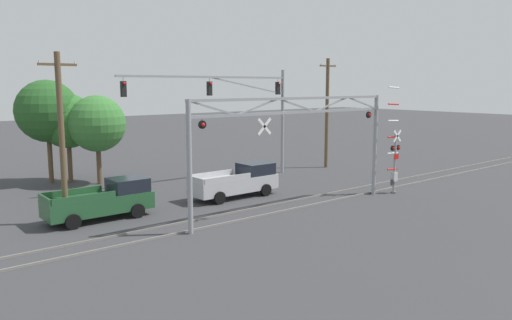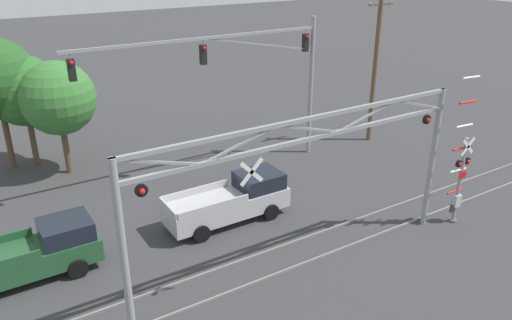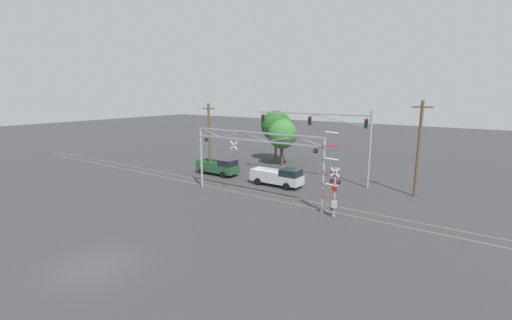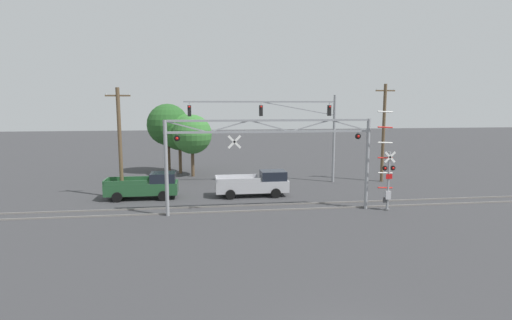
{
  "view_description": "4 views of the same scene",
  "coord_description": "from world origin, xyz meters",
  "px_view_note": "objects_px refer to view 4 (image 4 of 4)",
  "views": [
    {
      "loc": [
        -18.24,
        -3.46,
        6.75
      ],
      "look_at": [
        -2.46,
        16.02,
        2.98
      ],
      "focal_mm": 35.0,
      "sensor_mm": 36.0,
      "label": 1
    },
    {
      "loc": [
        -9.86,
        3.2,
        11.31
      ],
      "look_at": [
        -0.82,
        17.65,
        4.01
      ],
      "focal_mm": 35.0,
      "sensor_mm": 36.0,
      "label": 2
    },
    {
      "loc": [
        17.4,
        -9.19,
        9.52
      ],
      "look_at": [
        0.65,
        14.85,
        3.76
      ],
      "focal_mm": 24.0,
      "sensor_mm": 36.0,
      "label": 3
    },
    {
      "loc": [
        -4.32,
        -9.76,
        7.14
      ],
      "look_at": [
        -0.46,
        19.1,
        3.01
      ],
      "focal_mm": 28.0,
      "sensor_mm": 36.0,
      "label": 4
    }
  ],
  "objects_px": {
    "traffic_signal_span": "(296,121)",
    "utility_pole_left": "(120,142)",
    "background_tree_far_left_verge": "(168,125)",
    "utility_pole_right": "(383,132)",
    "background_tree_beyond_span": "(192,134)",
    "background_tree_far_right_verge": "(180,132)",
    "crossing_signal_mast": "(387,178)",
    "crossing_gantry": "(270,147)",
    "pickup_truck_following": "(146,186)",
    "pickup_truck_lead": "(256,184)"
  },
  "relations": [
    {
      "from": "pickup_truck_lead",
      "to": "background_tree_beyond_span",
      "type": "distance_m",
      "value": 10.93
    },
    {
      "from": "traffic_signal_span",
      "to": "utility_pole_right",
      "type": "xyz_separation_m",
      "value": [
        8.03,
        -0.39,
        -0.98
      ]
    },
    {
      "from": "traffic_signal_span",
      "to": "utility_pole_left",
      "type": "xyz_separation_m",
      "value": [
        -14.42,
        -4.0,
        -1.26
      ]
    },
    {
      "from": "crossing_gantry",
      "to": "background_tree_far_left_verge",
      "type": "height_order",
      "value": "background_tree_far_left_verge"
    },
    {
      "from": "background_tree_beyond_span",
      "to": "crossing_signal_mast",
      "type": "bearing_deg",
      "value": -47.8
    },
    {
      "from": "utility_pole_right",
      "to": "traffic_signal_span",
      "type": "bearing_deg",
      "value": 177.2
    },
    {
      "from": "utility_pole_left",
      "to": "background_tree_beyond_span",
      "type": "height_order",
      "value": "utility_pole_left"
    },
    {
      "from": "utility_pole_left",
      "to": "utility_pole_right",
      "type": "xyz_separation_m",
      "value": [
        22.45,
        3.6,
        0.29
      ]
    },
    {
      "from": "crossing_signal_mast",
      "to": "utility_pole_left",
      "type": "distance_m",
      "value": 19.4
    },
    {
      "from": "background_tree_far_left_verge",
      "to": "crossing_signal_mast",
      "type": "bearing_deg",
      "value": -47.23
    },
    {
      "from": "background_tree_far_left_verge",
      "to": "utility_pole_right",
      "type": "bearing_deg",
      "value": -20.36
    },
    {
      "from": "crossing_signal_mast",
      "to": "background_tree_far_left_verge",
      "type": "xyz_separation_m",
      "value": [
        -15.7,
        16.97,
        2.8
      ]
    },
    {
      "from": "crossing_signal_mast",
      "to": "utility_pole_left",
      "type": "height_order",
      "value": "utility_pole_left"
    },
    {
      "from": "background_tree_far_left_verge",
      "to": "utility_pole_left",
      "type": "bearing_deg",
      "value": -103.48
    },
    {
      "from": "traffic_signal_span",
      "to": "utility_pole_left",
      "type": "height_order",
      "value": "utility_pole_left"
    },
    {
      "from": "crossing_signal_mast",
      "to": "background_tree_beyond_span",
      "type": "distance_m",
      "value": 19.76
    },
    {
      "from": "crossing_signal_mast",
      "to": "background_tree_far_left_verge",
      "type": "relative_size",
      "value": 0.94
    },
    {
      "from": "background_tree_far_right_verge",
      "to": "utility_pole_left",
      "type": "bearing_deg",
      "value": -109.88
    },
    {
      "from": "pickup_truck_following",
      "to": "utility_pole_right",
      "type": "relative_size",
      "value": 0.6
    },
    {
      "from": "utility_pole_right",
      "to": "pickup_truck_following",
      "type": "bearing_deg",
      "value": -169.09
    },
    {
      "from": "utility_pole_right",
      "to": "background_tree_far_left_verge",
      "type": "relative_size",
      "value": 1.25
    },
    {
      "from": "pickup_truck_following",
      "to": "utility_pole_right",
      "type": "bearing_deg",
      "value": 10.91
    },
    {
      "from": "crossing_gantry",
      "to": "utility_pole_right",
      "type": "xyz_separation_m",
      "value": [
        11.99,
        9.01,
        0.26
      ]
    },
    {
      "from": "pickup_truck_lead",
      "to": "utility_pole_left",
      "type": "bearing_deg",
      "value": 176.6
    },
    {
      "from": "traffic_signal_span",
      "to": "background_tree_far_right_verge",
      "type": "bearing_deg",
      "value": 148.4
    },
    {
      "from": "traffic_signal_span",
      "to": "pickup_truck_lead",
      "type": "bearing_deg",
      "value": -132.88
    },
    {
      "from": "utility_pole_right",
      "to": "background_tree_beyond_span",
      "type": "height_order",
      "value": "utility_pole_right"
    },
    {
      "from": "background_tree_beyond_span",
      "to": "utility_pole_right",
      "type": "bearing_deg",
      "value": -15.95
    },
    {
      "from": "background_tree_far_right_verge",
      "to": "pickup_truck_lead",
      "type": "bearing_deg",
      "value": -60.32
    },
    {
      "from": "background_tree_far_left_verge",
      "to": "background_tree_far_right_verge",
      "type": "bearing_deg",
      "value": -20.1
    },
    {
      "from": "pickup_truck_lead",
      "to": "background_tree_far_right_verge",
      "type": "height_order",
      "value": "background_tree_far_right_verge"
    },
    {
      "from": "traffic_signal_span",
      "to": "utility_pole_left",
      "type": "distance_m",
      "value": 15.02
    },
    {
      "from": "crossing_signal_mast",
      "to": "utility_pole_right",
      "type": "xyz_separation_m",
      "value": [
        4.13,
        9.61,
        2.4
      ]
    },
    {
      "from": "utility_pole_left",
      "to": "utility_pole_right",
      "type": "bearing_deg",
      "value": 9.12
    },
    {
      "from": "crossing_signal_mast",
      "to": "utility_pole_left",
      "type": "bearing_deg",
      "value": 161.86
    },
    {
      "from": "traffic_signal_span",
      "to": "pickup_truck_lead",
      "type": "xyz_separation_m",
      "value": [
        -4.27,
        -4.6,
        -4.61
      ]
    },
    {
      "from": "utility_pole_right",
      "to": "background_tree_beyond_span",
      "type": "bearing_deg",
      "value": 164.05
    },
    {
      "from": "traffic_signal_span",
      "to": "background_tree_far_left_verge",
      "type": "xyz_separation_m",
      "value": [
        -11.8,
        6.96,
        -0.58
      ]
    },
    {
      "from": "crossing_signal_mast",
      "to": "traffic_signal_span",
      "type": "relative_size",
      "value": 0.49
    },
    {
      "from": "crossing_signal_mast",
      "to": "crossing_gantry",
      "type": "bearing_deg",
      "value": 175.61
    },
    {
      "from": "background_tree_beyond_span",
      "to": "background_tree_far_right_verge",
      "type": "relative_size",
      "value": 0.98
    },
    {
      "from": "background_tree_far_left_verge",
      "to": "crossing_gantry",
      "type": "bearing_deg",
      "value": -64.42
    },
    {
      "from": "pickup_truck_lead",
      "to": "utility_pole_left",
      "type": "distance_m",
      "value": 10.71
    },
    {
      "from": "pickup_truck_lead",
      "to": "crossing_gantry",
      "type": "bearing_deg",
      "value": -86.33
    },
    {
      "from": "traffic_signal_span",
      "to": "background_tree_far_left_verge",
      "type": "bearing_deg",
      "value": 149.44
    },
    {
      "from": "traffic_signal_span",
      "to": "background_tree_beyond_span",
      "type": "relative_size",
      "value": 2.22
    },
    {
      "from": "crossing_signal_mast",
      "to": "background_tree_beyond_span",
      "type": "relative_size",
      "value": 1.1
    },
    {
      "from": "crossing_gantry",
      "to": "traffic_signal_span",
      "type": "distance_m",
      "value": 10.28
    },
    {
      "from": "utility_pole_left",
      "to": "background_tree_far_left_verge",
      "type": "relative_size",
      "value": 1.17
    },
    {
      "from": "background_tree_beyond_span",
      "to": "traffic_signal_span",
      "type": "bearing_deg",
      "value": -26.11
    }
  ]
}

